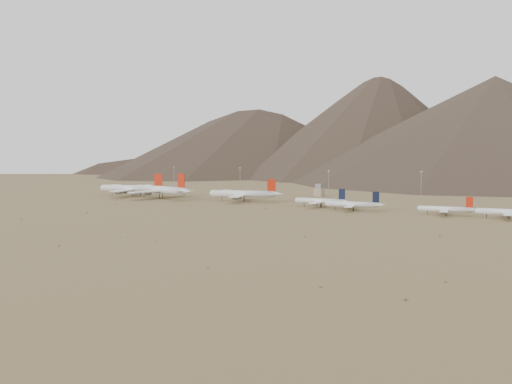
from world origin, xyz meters
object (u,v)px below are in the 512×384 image
Objects in this scene: widebody_centre at (160,190)px; narrowbody_b at (354,204)px; widebody_east at (243,194)px; control_tower at (319,191)px; narrowbody_a at (321,201)px; widebody_west at (132,188)px.

widebody_centre is 186.11m from narrowbody_b.
widebody_east is 1.48× the size of narrowbody_b.
narrowbody_b is (186.03, 4.18, -3.49)m from widebody_centre.
widebody_centre is 150.17m from control_tower.
narrowbody_b is at bearing -21.45° from narrowbody_a.
widebody_east is at bearing 159.26° from narrowbody_b.
widebody_east is 106.88m from narrowbody_b.
widebody_west is at bearing 176.70° from narrowbody_a.
widebody_west is at bearing 169.18° from widebody_east.
widebody_centre reaches higher than narrowbody_a.
widebody_east is at bearing -8.08° from widebody_west.
widebody_west is at bearing 167.31° from narrowbody_b.
narrowbody_a is (156.65, 12.04, -3.31)m from widebody_centre.
narrowbody_b is at bearing -15.28° from widebody_west.
narrowbody_a is 3.74× the size of control_tower.
widebody_centre is 6.57× the size of control_tower.
narrowbody_a reaches higher than narrowbody_b.
widebody_west is at bearing -146.97° from control_tower.
widebody_west is 38.17m from widebody_centre.
widebody_west reaches higher than narrowbody_a.
widebody_east reaches higher than narrowbody_a.
widebody_centre reaches higher than widebody_east.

